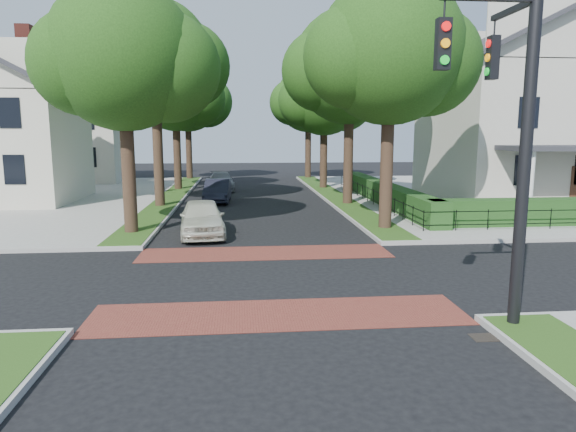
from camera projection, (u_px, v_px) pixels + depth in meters
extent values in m
plane|color=black|center=(271.00, 278.00, 15.42)|extent=(120.00, 120.00, 0.00)
cube|color=gray|center=(532.00, 194.00, 35.88)|extent=(30.00, 30.00, 0.15)
cube|color=maroon|center=(265.00, 253.00, 18.57)|extent=(9.00, 2.20, 0.01)
cube|color=maroon|center=(279.00, 314.00, 12.28)|extent=(9.00, 2.20, 0.01)
cube|color=black|center=(486.00, 337.00, 10.90)|extent=(0.65, 0.45, 0.01)
cube|color=#244112|center=(333.00, 195.00, 34.67)|extent=(1.60, 29.80, 0.02)
cube|color=#244112|center=(171.00, 197.00, 33.67)|extent=(1.60, 29.80, 0.02)
cylinder|color=black|center=(387.00, 144.00, 22.20)|extent=(0.56, 0.56, 7.35)
sphere|color=#1B3C10|center=(390.00, 51.00, 21.57)|extent=(6.20, 6.20, 6.20)
sphere|color=#1B3C10|center=(426.00, 62.00, 22.09)|extent=(4.65, 4.65, 4.65)
sphere|color=#1B3C10|center=(355.00, 57.00, 21.28)|extent=(4.34, 4.34, 4.34)
sphere|color=#1B3C10|center=(383.00, 45.00, 23.02)|extent=(4.03, 4.03, 4.03)
cylinder|color=black|center=(349.00, 138.00, 30.03)|extent=(0.56, 0.56, 7.70)
sphere|color=#1B3C10|center=(350.00, 66.00, 29.38)|extent=(6.60, 6.60, 6.60)
sphere|color=#1B3C10|center=(379.00, 74.00, 29.90)|extent=(4.95, 4.95, 4.95)
sphere|color=#1B3C10|center=(322.00, 71.00, 29.08)|extent=(4.62, 4.62, 4.62)
sphere|color=#1B3C10|center=(346.00, 61.00, 30.93)|extent=(4.29, 4.29, 4.29)
cylinder|color=black|center=(324.00, 144.00, 38.96)|extent=(0.56, 0.56, 6.65)
sphere|color=#1B3C10|center=(324.00, 97.00, 38.40)|extent=(5.80, 5.80, 5.80)
sphere|color=#1B3C10|center=(344.00, 102.00, 38.90)|extent=(4.35, 4.35, 4.35)
sphere|color=#1B3C10|center=(305.00, 100.00, 38.11)|extent=(4.06, 4.06, 4.06)
sphere|color=#1B3C10|center=(323.00, 91.00, 39.75)|extent=(3.77, 3.77, 3.77)
cylinder|color=black|center=(308.00, 140.00, 47.78)|extent=(0.56, 0.56, 7.00)
sphere|color=#1B3C10|center=(308.00, 99.00, 47.18)|extent=(6.00, 6.00, 6.00)
sphere|color=#1B3C10|center=(325.00, 104.00, 47.69)|extent=(4.50, 4.50, 4.50)
sphere|color=#1B3C10|center=(292.00, 102.00, 46.90)|extent=(4.20, 4.20, 4.20)
sphere|color=#1B3C10|center=(307.00, 95.00, 48.59)|extent=(3.90, 3.90, 3.90)
cylinder|color=black|center=(127.00, 149.00, 21.21)|extent=(0.56, 0.56, 7.00)
sphere|color=#1B3C10|center=(123.00, 56.00, 20.62)|extent=(6.00, 6.00, 6.00)
sphere|color=#1B3C10|center=(166.00, 68.00, 21.13)|extent=(4.50, 4.50, 4.50)
sphere|color=#1B3C10|center=(83.00, 63.00, 20.33)|extent=(4.20, 4.20, 4.20)
sphere|color=#1B3C10|center=(132.00, 49.00, 22.02)|extent=(3.90, 3.90, 3.90)
cylinder|color=black|center=(157.00, 135.00, 28.99)|extent=(0.56, 0.56, 8.05)
sphere|color=#1B3C10|center=(154.00, 57.00, 28.31)|extent=(6.40, 6.40, 6.40)
sphere|color=#1B3C10|center=(187.00, 66.00, 28.83)|extent=(4.80, 4.80, 4.80)
sphere|color=#1B3C10|center=(124.00, 62.00, 28.01)|extent=(4.48, 4.48, 4.48)
sphere|color=#1B3C10|center=(160.00, 52.00, 29.81)|extent=(4.16, 4.16, 4.16)
cylinder|color=black|center=(177.00, 143.00, 37.93)|extent=(0.56, 0.56, 6.86)
sphere|color=#1B3C10|center=(175.00, 93.00, 37.35)|extent=(5.60, 5.60, 5.60)
sphere|color=#1B3C10|center=(197.00, 99.00, 37.85)|extent=(4.20, 4.20, 4.20)
sphere|color=#1B3C10|center=(155.00, 96.00, 37.07)|extent=(3.92, 3.92, 3.92)
sphere|color=#1B3C10|center=(179.00, 87.00, 38.65)|extent=(3.64, 3.64, 3.64)
cylinder|color=black|center=(189.00, 139.00, 46.75)|extent=(0.56, 0.56, 7.14)
sphere|color=#1B3C10|center=(187.00, 97.00, 46.15)|extent=(6.20, 6.20, 6.20)
sphere|color=#1B3C10|center=(207.00, 102.00, 46.66)|extent=(4.65, 4.65, 4.65)
sphere|color=#1B3C10|center=(170.00, 100.00, 45.86)|extent=(4.34, 4.34, 4.34)
sphere|color=#1B3C10|center=(190.00, 93.00, 47.60)|extent=(4.03, 4.03, 4.03)
cube|color=#1D4016|center=(384.00, 193.00, 30.75)|extent=(1.00, 18.00, 1.20)
cube|color=beige|center=(534.00, 135.00, 32.09)|extent=(12.00, 10.00, 8.00)
cylinder|color=white|center=(531.00, 181.00, 25.02)|extent=(0.24, 0.24, 3.00)
cube|color=maroon|center=(27.00, 58.00, 29.00)|extent=(0.80, 0.80, 3.64)
cube|color=beige|center=(72.00, 143.00, 44.90)|extent=(9.00, 8.00, 6.50)
cube|color=maroon|center=(95.00, 82.00, 42.76)|extent=(0.80, 0.80, 3.64)
cylinder|color=black|center=(526.00, 140.00, 10.71)|extent=(0.26, 0.26, 8.00)
cube|color=black|center=(513.00, 10.00, 11.14)|extent=(0.12, 1.80, 0.12)
cube|color=black|center=(443.00, 44.00, 10.23)|extent=(0.28, 0.22, 1.00)
cylinder|color=red|center=(446.00, 26.00, 10.05)|extent=(0.18, 0.05, 0.18)
cylinder|color=orange|center=(445.00, 43.00, 10.10)|extent=(0.18, 0.05, 0.18)
cylinder|color=#0CB226|center=(445.00, 60.00, 10.15)|extent=(0.18, 0.05, 0.18)
cube|color=black|center=(493.00, 58.00, 12.07)|extent=(0.22, 0.28, 1.00)
cylinder|color=red|center=(488.00, 44.00, 12.01)|extent=(0.05, 0.18, 0.18)
cylinder|color=orange|center=(487.00, 58.00, 12.06)|extent=(0.05, 0.18, 0.18)
cylinder|color=#0CB226|center=(487.00, 72.00, 12.11)|extent=(0.05, 0.18, 0.18)
imported|color=beige|center=(202.00, 218.00, 21.64)|extent=(2.22, 4.64, 1.53)
imported|color=#1E202D|center=(217.00, 191.00, 32.19)|extent=(1.67, 4.38, 1.43)
imported|color=slate|center=(221.00, 181.00, 38.71)|extent=(2.20, 4.76, 1.35)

